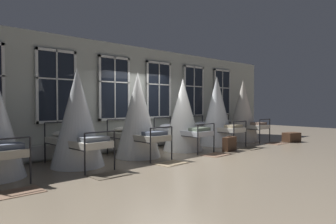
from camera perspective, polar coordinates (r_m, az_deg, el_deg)
name	(u,v)px	position (r m, az deg, el deg)	size (l,w,h in m)	color
ground	(166,154)	(9.42, -0.42, -7.61)	(27.03, 27.03, 0.00)	gray
back_wall_with_windows	(136,98)	(10.36, -5.82, 2.53)	(14.51, 0.10, 3.35)	#B2B7AD
window_bank	(138,114)	(10.28, -5.40, -0.29)	(10.29, 0.10, 2.86)	black
cot_second	(77,119)	(7.82, -16.12, -1.19)	(1.27, 1.99, 2.36)	black
cot_third	(138,116)	(8.85, -5.49, -0.76)	(1.27, 1.98, 2.38)	black
cot_fourth	(183,116)	(10.08, 2.69, -0.67)	(1.27, 1.99, 2.29)	black
cot_fifth	(217,112)	(11.43, 8.84, 0.05)	(1.27, 1.99, 2.48)	black
cot_sixth	(243,111)	(13.00, 13.45, 0.15)	(1.27, 1.98, 2.45)	black
rug_first	(18,192)	(6.05, -25.62, -13.03)	(0.80, 0.56, 0.01)	brown
rug_second	(109,175)	(6.84, -10.61, -11.19)	(0.80, 0.56, 0.01)	brown
rug_third	(171,163)	(7.97, 0.59, -9.29)	(0.80, 0.56, 0.01)	#8E7A5B
rug_fourth	(216,155)	(9.33, 8.69, -7.69)	(0.80, 0.56, 0.01)	brown
rug_fifth	(250,148)	(10.83, 14.60, -6.41)	(0.80, 0.56, 0.01)	brown
rug_sixth	(276,143)	(12.42, 19.02, -5.41)	(0.80, 0.56, 0.01)	brown
suitcase_dark	(229,144)	(10.15, 11.10, -5.70)	(0.58, 0.26, 0.47)	#472D1E
travel_trunk	(291,137)	(13.15, 21.51, -4.28)	(0.64, 0.40, 0.36)	#472D1E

